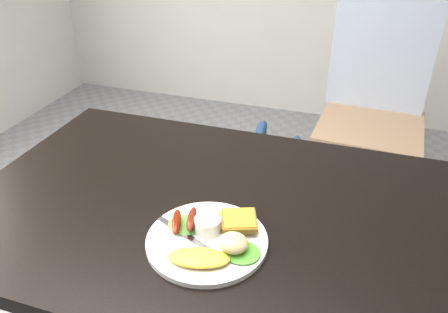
{
  "coord_description": "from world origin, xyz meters",
  "views": [
    {
      "loc": [
        0.31,
        -0.81,
        1.4
      ],
      "look_at": [
        0.05,
        -0.02,
        0.9
      ],
      "focal_mm": 35.0,
      "sensor_mm": 36.0,
      "label": 1
    }
  ],
  "objects_px": {
    "dining_table": "(208,209)",
    "person": "(194,92)",
    "plate": "(207,241)",
    "dining_chair": "(369,130)"
  },
  "relations": [
    {
      "from": "dining_table",
      "to": "plate",
      "type": "relative_size",
      "value": 4.51
    },
    {
      "from": "dining_table",
      "to": "plate",
      "type": "height_order",
      "value": "plate"
    },
    {
      "from": "dining_table",
      "to": "dining_chair",
      "type": "height_order",
      "value": "dining_table"
    },
    {
      "from": "dining_table",
      "to": "person",
      "type": "bearing_deg",
      "value": 113.81
    },
    {
      "from": "dining_table",
      "to": "plate",
      "type": "xyz_separation_m",
      "value": [
        0.05,
        -0.14,
        0.03
      ]
    },
    {
      "from": "dining_table",
      "to": "person",
      "type": "relative_size",
      "value": 0.88
    },
    {
      "from": "dining_table",
      "to": "plate",
      "type": "distance_m",
      "value": 0.15
    },
    {
      "from": "dining_chair",
      "to": "plate",
      "type": "xyz_separation_m",
      "value": [
        -0.35,
        -1.29,
        0.31
      ]
    },
    {
      "from": "dining_table",
      "to": "plate",
      "type": "bearing_deg",
      "value": -71.15
    },
    {
      "from": "dining_chair",
      "to": "person",
      "type": "relative_size",
      "value": 0.35
    }
  ]
}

